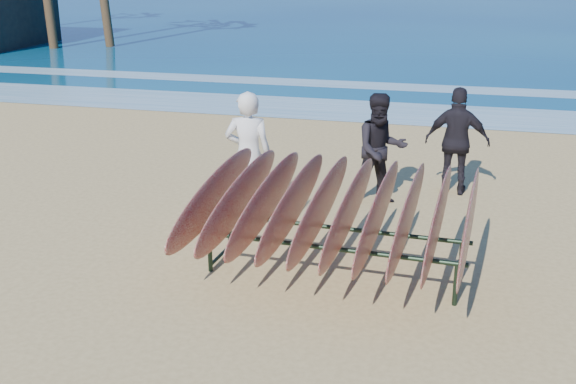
{
  "coord_description": "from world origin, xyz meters",
  "views": [
    {
      "loc": [
        2.07,
        -7.33,
        3.78
      ],
      "look_at": [
        0.0,
        0.8,
        0.95
      ],
      "focal_mm": 45.0,
      "sensor_mm": 36.0,
      "label": 1
    }
  ],
  "objects_px": {
    "surfboard_rack": "(335,209)",
    "person_dark_a": "(381,149)",
    "person_dark_b": "(457,141)",
    "person_white": "(248,155)"
  },
  "relations": [
    {
      "from": "surfboard_rack",
      "to": "person_white",
      "type": "distance_m",
      "value": 2.4
    },
    {
      "from": "person_white",
      "to": "person_dark_b",
      "type": "relative_size",
      "value": 1.08
    },
    {
      "from": "person_dark_a",
      "to": "person_dark_b",
      "type": "height_order",
      "value": "person_dark_b"
    },
    {
      "from": "person_dark_a",
      "to": "person_dark_b",
      "type": "bearing_deg",
      "value": 9.46
    },
    {
      "from": "person_dark_a",
      "to": "person_white",
      "type": "bearing_deg",
      "value": -174.69
    },
    {
      "from": "person_white",
      "to": "person_dark_b",
      "type": "bearing_deg",
      "value": -156.19
    },
    {
      "from": "person_dark_b",
      "to": "person_dark_a",
      "type": "bearing_deg",
      "value": 38.06
    },
    {
      "from": "surfboard_rack",
      "to": "person_white",
      "type": "height_order",
      "value": "person_white"
    },
    {
      "from": "person_dark_b",
      "to": "surfboard_rack",
      "type": "bearing_deg",
      "value": 73.72
    },
    {
      "from": "surfboard_rack",
      "to": "person_dark_a",
      "type": "distance_m",
      "value": 2.82
    }
  ]
}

